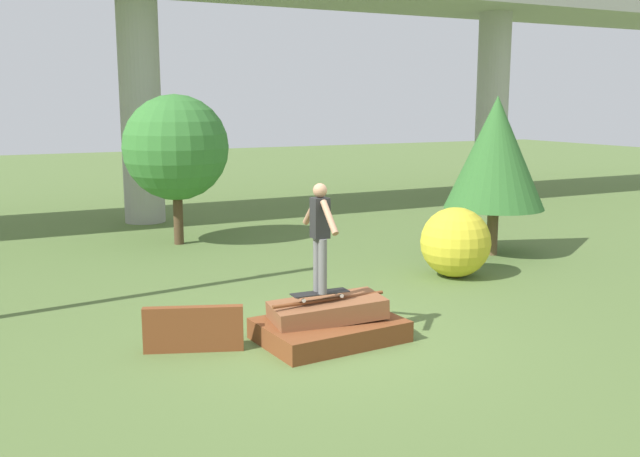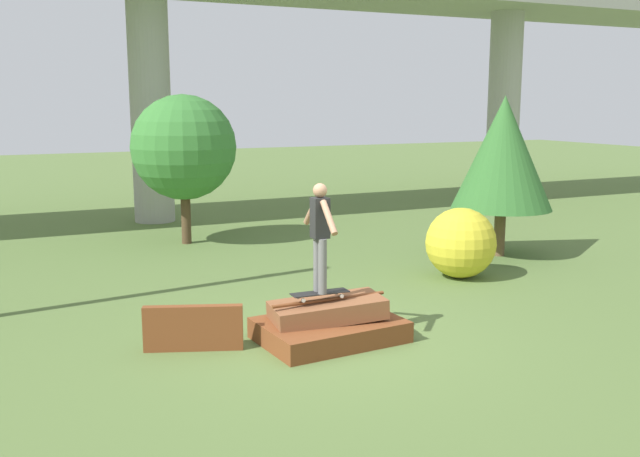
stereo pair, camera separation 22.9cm
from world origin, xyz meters
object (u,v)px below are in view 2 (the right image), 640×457
(skateboard, at_px, (320,293))
(tree_behind_right, at_px, (184,148))
(tree_behind_left, at_px, (503,153))
(bush_yellow_flowering, at_px, (461,243))
(skater, at_px, (320,231))

(skateboard, height_order, tree_behind_right, tree_behind_right)
(tree_behind_left, bearing_deg, bush_yellow_flowering, -147.22)
(tree_behind_right, bearing_deg, bush_yellow_flowering, -54.82)
(tree_behind_right, bearing_deg, skater, -90.85)
(skateboard, bearing_deg, bush_yellow_flowering, 28.68)
(tree_behind_left, height_order, bush_yellow_flowering, tree_behind_left)
(tree_behind_left, bearing_deg, skateboard, -149.93)
(skateboard, xyz_separation_m, bush_yellow_flowering, (3.96, 2.17, -0.02))
(skateboard, bearing_deg, skater, -90.00)
(tree_behind_left, xyz_separation_m, tree_behind_right, (-5.80, 4.21, 0.03))
(skater, xyz_separation_m, bush_yellow_flowering, (3.96, 2.17, -0.90))
(skateboard, relative_size, tree_behind_left, 0.24)
(tree_behind_left, height_order, tree_behind_right, tree_behind_right)
(bush_yellow_flowering, bearing_deg, tree_behind_left, 32.78)
(skater, xyz_separation_m, tree_behind_left, (5.91, 3.42, 0.65))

